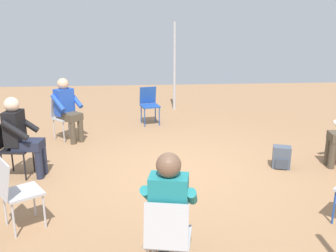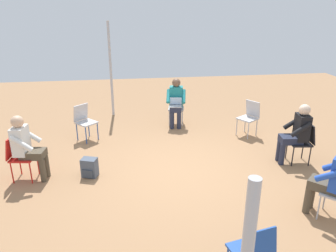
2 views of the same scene
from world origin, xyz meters
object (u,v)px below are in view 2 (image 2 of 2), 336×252
object	(u,v)px
chair_west	(176,105)
person_in_white	(26,145)
chair_northwest	(249,116)
person_with_laptop	(176,100)
chair_south	(19,154)
backpack_near_laptop_user	(90,168)
person_in_black	(297,131)
chair_north	(303,140)
person_in_blue	(333,176)
chair_southwest	(84,120)
chair_east	(253,252)

from	to	relation	value
chair_west	person_in_white	bearing A→B (deg)	50.58
chair_northwest	person_with_laptop	world-z (taller)	person_with_laptop
chair_northwest	person_in_white	size ratio (longest dim) A/B	0.69
person_in_white	chair_west	bearing A→B (deg)	137.74
chair_west	chair_south	size ratio (longest dim) A/B	1.00
chair_south	backpack_near_laptop_user	size ratio (longest dim) A/B	2.36
chair_south	person_with_laptop	bearing A→B (deg)	134.47
chair_west	chair_south	xyz separation A→B (m)	(2.56, -3.30, 0.00)
chair_northwest	backpack_near_laptop_user	bearing A→B (deg)	79.62
chair_northwest	person_in_black	xyz separation A→B (m)	(1.55, 0.36, 0.20)
chair_north	chair_south	world-z (taller)	same
chair_northwest	person_in_blue	xyz separation A→B (m)	(3.32, -0.01, 0.20)
chair_south	person_with_laptop	size ratio (longest dim) A/B	0.69
chair_north	person_in_blue	bearing A→B (deg)	169.49
chair_southwest	person_in_black	distance (m)	4.68
chair_north	person_in_blue	size ratio (longest dim) A/B	0.69
chair_southwest	chair_east	bearing A→B (deg)	73.23
chair_west	chair_northwest	size ratio (longest dim) A/B	1.00
chair_west	chair_northwest	xyz separation A→B (m)	(1.07, 1.63, 0.00)
chair_north	chair_west	bearing A→B (deg)	45.96
chair_north	chair_south	size ratio (longest dim) A/B	1.00
chair_west	person_in_black	size ratio (longest dim) A/B	0.69
chair_west	chair_south	world-z (taller)	same
person_with_laptop	person_in_white	distance (m)	3.94
person_in_white	backpack_near_laptop_user	distance (m)	1.20
chair_north	person_in_white	xyz separation A→B (m)	(-0.05, -5.30, 0.20)
chair_west	person_in_black	xyz separation A→B (m)	(2.62, 2.00, 0.20)
chair_west	person_in_blue	xyz separation A→B (m)	(4.38, 1.62, 0.20)
chair_north	backpack_near_laptop_user	distance (m)	4.24
chair_southwest	chair_south	xyz separation A→B (m)	(1.75, -0.99, 0.00)
backpack_near_laptop_user	chair_east	bearing A→B (deg)	35.56
chair_northwest	person_in_blue	bearing A→B (deg)	146.56
backpack_near_laptop_user	chair_north	bearing A→B (deg)	89.90
chair_north	chair_west	size ratio (longest dim) A/B	1.00
chair_southwest	chair_south	world-z (taller)	same
chair_southwest	backpack_near_laptop_user	size ratio (longest dim) A/B	2.36
chair_northwest	person_in_white	bearing A→B (deg)	74.37
person_in_white	person_in_black	bearing A→B (deg)	97.90
chair_southwest	chair_northwest	xyz separation A→B (m)	(0.25, 3.95, 0.00)
person_in_black	backpack_near_laptop_user	size ratio (longest dim) A/B	3.44
chair_northwest	chair_east	world-z (taller)	same
chair_south	person_in_black	size ratio (longest dim) A/B	0.69
chair_north	chair_northwest	size ratio (longest dim) A/B	1.00
chair_north	person_in_blue	world-z (taller)	person_in_blue
chair_northwest	person_in_black	world-z (taller)	person_in_black
chair_west	person_with_laptop	size ratio (longest dim) A/B	0.69
chair_south	person_in_black	xyz separation A→B (m)	(0.06, 5.30, 0.20)
chair_north	chair_southwest	bearing A→B (deg)	74.44
backpack_near_laptop_user	chair_west	bearing A→B (deg)	141.84
chair_west	chair_south	bearing A→B (deg)	48.89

